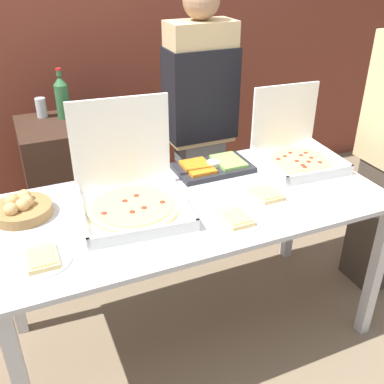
% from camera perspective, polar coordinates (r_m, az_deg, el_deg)
% --- Properties ---
extents(ground_plane, '(16.00, 16.00, 0.00)m').
position_cam_1_polar(ground_plane, '(2.75, 0.00, -17.05)').
color(ground_plane, '#847056').
extents(brick_wall_behind, '(10.00, 0.06, 2.80)m').
position_cam_1_polar(brick_wall_behind, '(3.58, -11.53, 19.16)').
color(brick_wall_behind, brown).
rests_on(brick_wall_behind, ground_plane).
extents(buffet_table, '(1.92, 0.89, 0.87)m').
position_cam_1_polar(buffet_table, '(2.26, 0.00, -3.54)').
color(buffet_table, silver).
rests_on(buffet_table, ground_plane).
extents(pizza_box_far_left, '(0.53, 0.55, 0.48)m').
position_cam_1_polar(pizza_box_far_left, '(2.14, -7.83, 0.15)').
color(pizza_box_far_left, white).
rests_on(pizza_box_far_left, buffet_table).
extents(pizza_box_near_right, '(0.44, 0.45, 0.41)m').
position_cam_1_polar(pizza_box_near_right, '(2.64, 13.08, 5.20)').
color(pizza_box_near_right, white).
rests_on(pizza_box_near_right, buffet_table).
extents(paper_plate_front_right, '(0.23, 0.23, 0.03)m').
position_cam_1_polar(paper_plate_front_right, '(2.06, 5.60, -3.37)').
color(paper_plate_front_right, white).
rests_on(paper_plate_front_right, buffet_table).
extents(paper_plate_front_left, '(0.22, 0.22, 0.03)m').
position_cam_1_polar(paper_plate_front_left, '(2.27, 9.41, -0.29)').
color(paper_plate_front_left, white).
rests_on(paper_plate_front_left, buffet_table).
extents(paper_plate_front_center, '(0.23, 0.23, 0.03)m').
position_cam_1_polar(paper_plate_front_center, '(1.90, -18.50, -8.06)').
color(paper_plate_front_center, white).
rests_on(paper_plate_front_center, buffet_table).
extents(veggie_tray, '(0.42, 0.25, 0.05)m').
position_cam_1_polar(veggie_tray, '(2.50, 2.71, 3.22)').
color(veggie_tray, '#28282D').
rests_on(veggie_tray, buffet_table).
extents(bread_basket, '(0.27, 0.27, 0.10)m').
position_cam_1_polar(bread_basket, '(2.22, -20.83, -1.96)').
color(bread_basket, '#9E7542').
rests_on(bread_basket, buffet_table).
extents(sideboard_podium, '(0.77, 0.53, 1.01)m').
position_cam_1_polar(sideboard_podium, '(3.15, -12.98, 0.19)').
color(sideboard_podium, '#382319').
rests_on(sideboard_podium, ground_plane).
extents(soda_bottle, '(0.09, 0.09, 0.31)m').
position_cam_1_polar(soda_bottle, '(2.98, -16.17, 11.55)').
color(soda_bottle, '#2D6638').
rests_on(soda_bottle, sideboard_podium).
extents(soda_can_silver, '(0.07, 0.07, 0.12)m').
position_cam_1_polar(soda_can_silver, '(3.05, -18.61, 10.14)').
color(soda_can_silver, silver).
rests_on(soda_can_silver, sideboard_podium).
extents(soda_can_colored, '(0.07, 0.07, 0.12)m').
position_cam_1_polar(soda_can_colored, '(2.87, -13.31, 9.70)').
color(soda_can_colored, '#334CB2').
rests_on(soda_can_colored, sideboard_podium).
extents(person_server_vest, '(0.42, 0.24, 1.81)m').
position_cam_1_polar(person_server_vest, '(2.87, 1.03, 9.52)').
color(person_server_vest, slate).
rests_on(person_server_vest, ground_plane).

